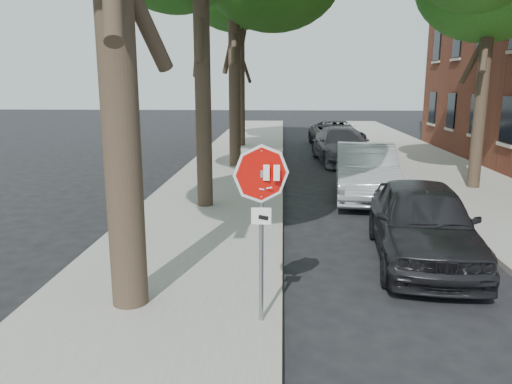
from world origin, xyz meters
TOP-DOWN VIEW (x-y plane):
  - ground at (0.00, 0.00)m, footprint 120.00×120.00m
  - sidewalk_left at (-2.50, 12.00)m, footprint 4.00×55.00m
  - sidewalk_right at (6.00, 12.00)m, footprint 4.00×55.00m
  - curb_left at (-0.45, 12.00)m, footprint 0.12×55.00m
  - curb_right at (3.95, 12.00)m, footprint 0.12×55.00m
  - stop_sign at (-0.70, -0.03)m, footprint 0.76×0.34m
  - tree_far at (-2.72, 21.11)m, footprint 5.29×4.91m
  - car_a at (2.42, 3.05)m, footprint 2.35×4.89m
  - car_b at (2.19, 8.70)m, footprint 2.23×5.20m
  - car_c at (2.25, 15.74)m, footprint 2.64×5.57m
  - car_d at (2.60, 21.36)m, footprint 3.02×5.49m

SIDE VIEW (x-z plane):
  - ground at x=0.00m, z-range 0.00..0.00m
  - sidewalk_left at x=-2.50m, z-range 0.00..0.12m
  - sidewalk_right at x=6.00m, z-range 0.00..0.12m
  - curb_left at x=-0.45m, z-range 0.00..0.13m
  - curb_right at x=3.95m, z-range 0.00..0.13m
  - car_d at x=2.60m, z-range 0.00..1.46m
  - car_c at x=2.25m, z-range 0.00..1.57m
  - car_a at x=2.42m, z-range 0.00..1.61m
  - car_b at x=2.19m, z-range 0.00..1.67m
  - stop_sign at x=-0.70m, z-range 0.64..3.25m
  - tree_far at x=-2.72m, z-range 2.55..11.88m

